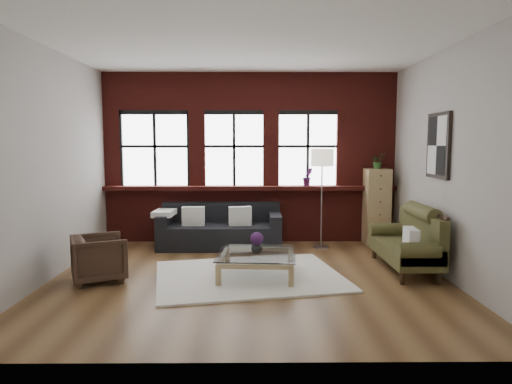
{
  "coord_description": "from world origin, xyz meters",
  "views": [
    {
      "loc": [
        0.04,
        -6.25,
        1.88
      ],
      "look_at": [
        0.1,
        0.6,
        1.15
      ],
      "focal_mm": 32.0,
      "sensor_mm": 36.0,
      "label": 1
    }
  ],
  "objects_px": {
    "coffee_table": "(257,265)",
    "drawer_chest": "(377,207)",
    "vintage_settee": "(404,241)",
    "armchair": "(99,258)",
    "dark_sofa": "(220,226)",
    "vase": "(257,247)",
    "floor_lamp": "(322,195)"
  },
  "relations": [
    {
      "from": "vintage_settee",
      "to": "armchair",
      "type": "distance_m",
      "value": 4.39
    },
    {
      "from": "coffee_table",
      "to": "drawer_chest",
      "type": "distance_m",
      "value": 3.15
    },
    {
      "from": "vintage_settee",
      "to": "coffee_table",
      "type": "height_order",
      "value": "vintage_settee"
    },
    {
      "from": "coffee_table",
      "to": "vase",
      "type": "xyz_separation_m",
      "value": [
        -0.0,
        0.0,
        0.26
      ]
    },
    {
      "from": "vintage_settee",
      "to": "armchair",
      "type": "relative_size",
      "value": 2.38
    },
    {
      "from": "vintage_settee",
      "to": "armchair",
      "type": "xyz_separation_m",
      "value": [
        -4.36,
        -0.5,
        -0.13
      ]
    },
    {
      "from": "dark_sofa",
      "to": "drawer_chest",
      "type": "bearing_deg",
      "value": 5.13
    },
    {
      "from": "armchair",
      "to": "coffee_table",
      "type": "xyz_separation_m",
      "value": [
        2.16,
        0.16,
        -0.15
      ]
    },
    {
      "from": "dark_sofa",
      "to": "vintage_settee",
      "type": "height_order",
      "value": "vintage_settee"
    },
    {
      "from": "armchair",
      "to": "vase",
      "type": "bearing_deg",
      "value": -110.17
    },
    {
      "from": "drawer_chest",
      "to": "floor_lamp",
      "type": "xyz_separation_m",
      "value": [
        -1.08,
        -0.33,
        0.26
      ]
    },
    {
      "from": "coffee_table",
      "to": "drawer_chest",
      "type": "bearing_deg",
      "value": 43.31
    },
    {
      "from": "coffee_table",
      "to": "vase",
      "type": "height_order",
      "value": "vase"
    },
    {
      "from": "dark_sofa",
      "to": "vintage_settee",
      "type": "xyz_separation_m",
      "value": [
        2.84,
        -1.52,
        0.05
      ]
    },
    {
      "from": "armchair",
      "to": "drawer_chest",
      "type": "height_order",
      "value": "drawer_chest"
    },
    {
      "from": "vase",
      "to": "drawer_chest",
      "type": "bearing_deg",
      "value": 43.31
    },
    {
      "from": "armchair",
      "to": "coffee_table",
      "type": "bearing_deg",
      "value": -110.17
    },
    {
      "from": "armchair",
      "to": "coffee_table",
      "type": "distance_m",
      "value": 2.17
    },
    {
      "from": "armchair",
      "to": "drawer_chest",
      "type": "distance_m",
      "value": 4.99
    },
    {
      "from": "dark_sofa",
      "to": "coffee_table",
      "type": "height_order",
      "value": "dark_sofa"
    },
    {
      "from": "coffee_table",
      "to": "floor_lamp",
      "type": "height_order",
      "value": "floor_lamp"
    },
    {
      "from": "dark_sofa",
      "to": "vintage_settee",
      "type": "relative_size",
      "value": 1.32
    },
    {
      "from": "dark_sofa",
      "to": "vase",
      "type": "distance_m",
      "value": 1.98
    },
    {
      "from": "vintage_settee",
      "to": "floor_lamp",
      "type": "relative_size",
      "value": 0.86
    },
    {
      "from": "floor_lamp",
      "to": "coffee_table",
      "type": "bearing_deg",
      "value": -123.26
    },
    {
      "from": "dark_sofa",
      "to": "armchair",
      "type": "height_order",
      "value": "dark_sofa"
    },
    {
      "from": "armchair",
      "to": "coffee_table",
      "type": "height_order",
      "value": "armchair"
    },
    {
      "from": "drawer_chest",
      "to": "floor_lamp",
      "type": "bearing_deg",
      "value": -162.84
    },
    {
      "from": "armchair",
      "to": "vintage_settee",
      "type": "bearing_deg",
      "value": -107.69
    },
    {
      "from": "armchair",
      "to": "vase",
      "type": "xyz_separation_m",
      "value": [
        2.16,
        0.16,
        0.12
      ]
    },
    {
      "from": "vase",
      "to": "drawer_chest",
      "type": "height_order",
      "value": "drawer_chest"
    },
    {
      "from": "vase",
      "to": "vintage_settee",
      "type": "bearing_deg",
      "value": 9.0
    }
  ]
}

